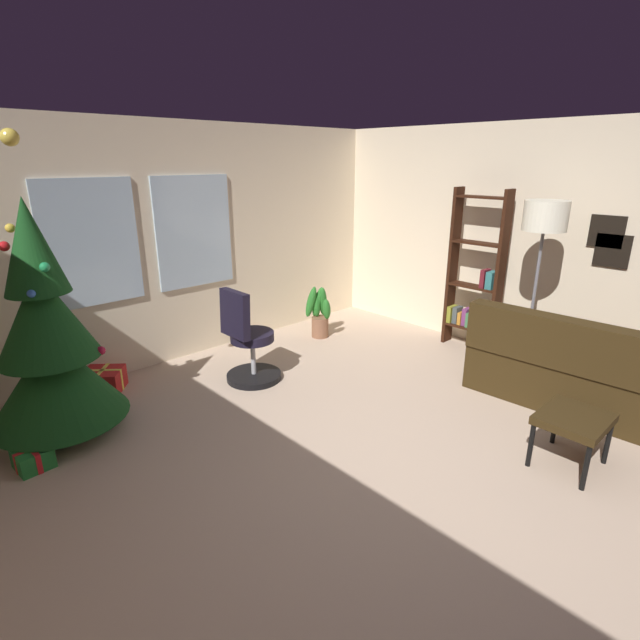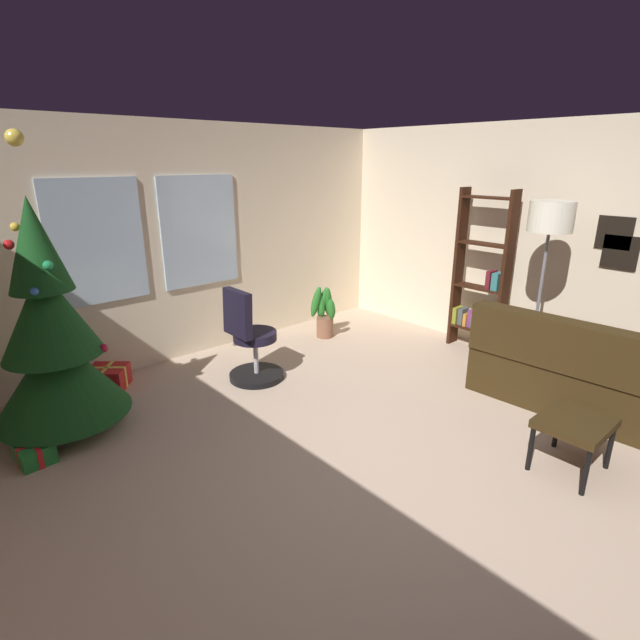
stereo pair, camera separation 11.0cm
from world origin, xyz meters
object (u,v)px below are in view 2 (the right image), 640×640
object	(u,v)px
gift_box_red	(108,378)
floor_lamp	(550,228)
couch	(614,380)
holiday_tree	(53,341)
footstool	(575,426)
office_chair	(251,345)
gift_box_green	(35,453)
potted_plant	(324,313)
bookshelf	(480,284)

from	to	relation	value
gift_box_red	floor_lamp	size ratio (longest dim) A/B	0.26
couch	gift_box_red	size ratio (longest dim) A/B	4.40
holiday_tree	footstool	bearing A→B (deg)	-49.68
couch	floor_lamp	distance (m)	1.48
gift_box_red	floor_lamp	bearing A→B (deg)	-39.95
holiday_tree	office_chair	bearing A→B (deg)	-7.45
gift_box_green	office_chair	size ratio (longest dim) A/B	0.27
holiday_tree	office_chair	distance (m)	1.77
couch	holiday_tree	bearing A→B (deg)	141.81
holiday_tree	office_chair	size ratio (longest dim) A/B	2.42
gift_box_red	holiday_tree	bearing A→B (deg)	-132.74
gift_box_red	floor_lamp	distance (m)	4.47
holiday_tree	office_chair	xyz separation A→B (m)	(1.70, -0.22, -0.41)
potted_plant	floor_lamp	bearing A→B (deg)	-74.29
gift_box_green	office_chair	xyz separation A→B (m)	(2.02, 0.11, 0.31)
holiday_tree	gift_box_green	size ratio (longest dim) A/B	8.87
footstool	holiday_tree	size ratio (longest dim) A/B	0.21
footstool	bookshelf	distance (m)	2.41
holiday_tree	bookshelf	world-z (taller)	holiday_tree
gift_box_green	potted_plant	bearing A→B (deg)	9.23
holiday_tree	gift_box_red	size ratio (longest dim) A/B	4.99
footstool	gift_box_red	distance (m)	4.15
potted_plant	bookshelf	bearing A→B (deg)	-55.04
office_chair	bookshelf	bearing A→B (deg)	-23.27
holiday_tree	gift_box_red	distance (m)	1.05
floor_lamp	bookshelf	bearing A→B (deg)	65.32
office_chair	potted_plant	xyz separation A→B (m)	(1.41, 0.45, -0.07)
holiday_tree	gift_box_green	world-z (taller)	holiday_tree
bookshelf	office_chair	bearing A→B (deg)	156.73
footstool	office_chair	xyz separation A→B (m)	(-0.86, 2.80, 0.03)
holiday_tree	floor_lamp	bearing A→B (deg)	-29.48
bookshelf	floor_lamp	distance (m)	1.20
holiday_tree	potted_plant	world-z (taller)	holiday_tree
couch	footstool	distance (m)	1.15
holiday_tree	bookshelf	size ratio (longest dim) A/B	1.27
footstool	office_chair	distance (m)	2.93
gift_box_green	floor_lamp	size ratio (longest dim) A/B	0.15
gift_box_green	floor_lamp	bearing A→B (deg)	-23.79
footstool	floor_lamp	bearing A→B (deg)	36.39
holiday_tree	gift_box_red	bearing A→B (deg)	47.26
holiday_tree	gift_box_green	distance (m)	0.85
gift_box_red	office_chair	bearing A→B (deg)	-34.49
bookshelf	gift_box_green	bearing A→B (deg)	168.01
gift_box_red	potted_plant	bearing A→B (deg)	-7.78
couch	gift_box_red	bearing A→B (deg)	132.22
holiday_tree	potted_plant	size ratio (longest dim) A/B	3.49
gift_box_red	bookshelf	world-z (taller)	bookshelf
holiday_tree	potted_plant	distance (m)	3.16
couch	gift_box_green	bearing A→B (deg)	147.28
footstool	gift_box_red	world-z (taller)	footstool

